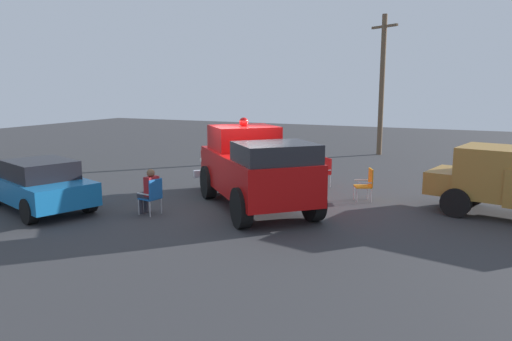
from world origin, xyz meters
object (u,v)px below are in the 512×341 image
classic_hot_rod (37,183)px  spectator_seated (149,190)px  lawn_chair_spare (367,182)px  utility_pole (382,83)px  lawn_chair_by_car (325,170)px  traffic_cone (258,179)px  lawn_chair_near_truck (153,194)px  vintage_fire_truck (253,167)px

classic_hot_rod → spectator_seated: size_ratio=3.66×
lawn_chair_spare → utility_pole: size_ratio=0.14×
classic_hot_rod → lawn_chair_by_car: (6.58, -6.68, -0.16)m
lawn_chair_spare → traffic_cone: size_ratio=1.61×
classic_hot_rod → lawn_chair_spare: size_ratio=4.63×
classic_hot_rod → lawn_chair_by_car: classic_hot_rod is taller
classic_hot_rod → spectator_seated: (0.85, -3.38, -0.05)m
lawn_chair_near_truck → traffic_cone: size_ratio=1.61×
vintage_fire_truck → lawn_chair_by_car: size_ratio=5.67×
classic_hot_rod → lawn_chair_spare: classic_hot_rod is taller
vintage_fire_truck → classic_hot_rod: vintage_fire_truck is taller
lawn_chair_near_truck → vintage_fire_truck: bearing=-46.4°
lawn_chair_by_car → spectator_seated: size_ratio=0.79×
lawn_chair_spare → lawn_chair_near_truck: bearing=129.6°
lawn_chair_near_truck → lawn_chair_by_car: (5.75, -3.18, 0.00)m
utility_pole → traffic_cone: utility_pole is taller
classic_hot_rod → lawn_chair_near_truck: bearing=-76.7°
lawn_chair_near_truck → spectator_seated: bearing=80.3°
lawn_chair_near_truck → traffic_cone: lawn_chair_near_truck is taller
vintage_fire_truck → lawn_chair_by_car: vintage_fire_truck is taller
utility_pole → traffic_cone: (-10.17, 2.27, -3.36)m
classic_hot_rod → lawn_chair_near_truck: size_ratio=4.63×
lawn_chair_near_truck → lawn_chair_spare: bearing=-50.4°
vintage_fire_truck → classic_hot_rod: (-2.85, 5.64, -0.45)m
vintage_fire_truck → traffic_cone: (2.57, 1.03, -0.89)m
lawn_chair_spare → classic_hot_rod: bearing=120.3°
classic_hot_rod → lawn_chair_near_truck: 3.61m
vintage_fire_truck → lawn_chair_by_car: 3.92m
classic_hot_rod → traffic_cone: size_ratio=7.44×
classic_hot_rod → vintage_fire_truck: bearing=-63.1°
lawn_chair_by_car → lawn_chair_spare: size_ratio=1.00×
traffic_cone → classic_hot_rod: bearing=139.6°
lawn_chair_near_truck → spectator_seated: 0.17m
lawn_chair_by_car → spectator_seated: spectator_seated is taller
spectator_seated → lawn_chair_near_truck: bearing=-99.7°
vintage_fire_truck → lawn_chair_near_truck: bearing=133.6°
vintage_fire_truck → traffic_cone: bearing=21.8°
lawn_chair_spare → utility_pole: (10.61, 1.65, 3.08)m
lawn_chair_by_car → lawn_chair_near_truck: bearing=151.1°
lawn_chair_by_car → lawn_chair_spare: (-1.60, -1.84, 0.00)m
vintage_fire_truck → traffic_cone: vintage_fire_truck is taller
lawn_chair_by_car → utility_pole: 9.53m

